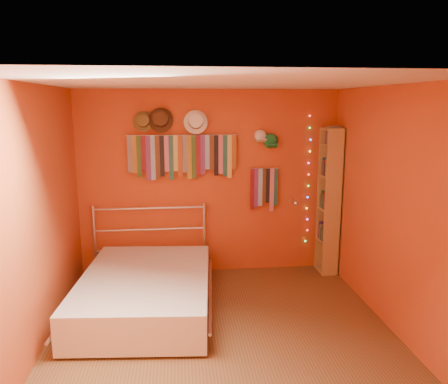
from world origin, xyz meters
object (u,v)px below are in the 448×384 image
object	(u,v)px
tie_rack	(182,155)
reading_lamp	(295,203)
bookshelf	(332,200)
bed	(146,291)

from	to	relation	value
tie_rack	reading_lamp	distance (m)	1.64
reading_lamp	bookshelf	distance (m)	0.52
tie_rack	bookshelf	world-z (taller)	bookshelf
tie_rack	bookshelf	xyz separation A→B (m)	(2.02, -0.15, -0.63)
bookshelf	bed	world-z (taller)	bookshelf
reading_lamp	bed	distance (m)	2.29
bookshelf	bed	xyz separation A→B (m)	(-2.47, -0.92, -0.79)
reading_lamp	bed	size ratio (longest dim) A/B	0.14
bookshelf	bed	size ratio (longest dim) A/B	0.95
bookshelf	bed	bearing A→B (deg)	-159.58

